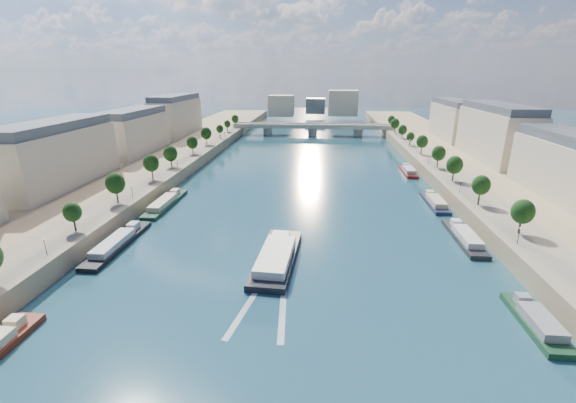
# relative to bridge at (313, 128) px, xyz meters

# --- Properties ---
(ground) EXTENTS (700.00, 700.00, 0.00)m
(ground) POSITION_rel_bridge_xyz_m (0.00, -133.95, -5.08)
(ground) COLOR #0E353E
(ground) RESTS_ON ground
(quay_left) EXTENTS (44.00, 520.00, 5.00)m
(quay_left) POSITION_rel_bridge_xyz_m (-72.00, -133.95, -2.58)
(quay_left) COLOR #9E8460
(quay_left) RESTS_ON ground
(quay_right) EXTENTS (44.00, 520.00, 5.00)m
(quay_right) POSITION_rel_bridge_xyz_m (72.00, -133.95, -2.58)
(quay_right) COLOR #9E8460
(quay_right) RESTS_ON ground
(pave_left) EXTENTS (14.00, 520.00, 0.10)m
(pave_left) POSITION_rel_bridge_xyz_m (-57.00, -133.95, -0.03)
(pave_left) COLOR gray
(pave_left) RESTS_ON quay_left
(pave_right) EXTENTS (14.00, 520.00, 0.10)m
(pave_right) POSITION_rel_bridge_xyz_m (57.00, -133.95, -0.03)
(pave_right) COLOR gray
(pave_right) RESTS_ON quay_right
(trees_left) EXTENTS (4.80, 268.80, 8.26)m
(trees_left) POSITION_rel_bridge_xyz_m (-55.00, -131.95, 5.39)
(trees_left) COLOR #382B1E
(trees_left) RESTS_ON ground
(trees_right) EXTENTS (4.80, 268.80, 8.26)m
(trees_right) POSITION_rel_bridge_xyz_m (55.00, -123.95, 5.39)
(trees_right) COLOR #382B1E
(trees_right) RESTS_ON ground
(lamps_left) EXTENTS (0.36, 200.36, 4.28)m
(lamps_left) POSITION_rel_bridge_xyz_m (-52.50, -143.95, 2.70)
(lamps_left) COLOR black
(lamps_left) RESTS_ON ground
(lamps_right) EXTENTS (0.36, 200.36, 4.28)m
(lamps_right) POSITION_rel_bridge_xyz_m (52.50, -128.95, 2.70)
(lamps_right) COLOR black
(lamps_right) RESTS_ON ground
(buildings_left) EXTENTS (16.00, 226.00, 23.20)m
(buildings_left) POSITION_rel_bridge_xyz_m (-85.00, -121.95, 11.37)
(buildings_left) COLOR beige
(buildings_left) RESTS_ON ground
(buildings_right) EXTENTS (16.00, 226.00, 23.20)m
(buildings_right) POSITION_rel_bridge_xyz_m (85.00, -121.95, 11.37)
(buildings_right) COLOR beige
(buildings_right) RESTS_ON ground
(skyline) EXTENTS (79.00, 42.00, 22.00)m
(skyline) POSITION_rel_bridge_xyz_m (3.19, 85.58, 9.57)
(skyline) COLOR beige
(skyline) RESTS_ON ground
(bridge) EXTENTS (112.00, 12.00, 8.15)m
(bridge) POSITION_rel_bridge_xyz_m (0.00, 0.00, 0.00)
(bridge) COLOR #C1B79E
(bridge) RESTS_ON ground
(tour_barge) EXTENTS (10.25, 30.35, 4.06)m
(tour_barge) POSITION_rel_bridge_xyz_m (-3.44, -192.64, -3.91)
(tour_barge) COLOR black
(tour_barge) RESTS_ON ground
(wake) EXTENTS (10.75, 26.02, 0.04)m
(wake) POSITION_rel_bridge_xyz_m (-3.44, -209.19, -5.06)
(wake) COLOR silver
(wake) RESTS_ON ground
(moored_barges_left) EXTENTS (5.00, 129.60, 3.60)m
(moored_barges_left) POSITION_rel_bridge_xyz_m (-45.50, -204.21, -4.24)
(moored_barges_left) COLOR #1C2A3F
(moored_barges_left) RESTS_ON ground
(moored_barges_right) EXTENTS (5.00, 128.42, 3.60)m
(moored_barges_right) POSITION_rel_bridge_xyz_m (45.50, -158.94, -4.24)
(moored_barges_right) COLOR #194026
(moored_barges_right) RESTS_ON ground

